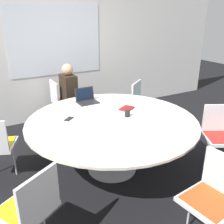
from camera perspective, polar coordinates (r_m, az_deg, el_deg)
ground_plane at (r=3.60m, az=0.00°, el=-12.72°), size 16.00×16.00×0.00m
wall_back at (r=5.10m, az=-12.64°, el=13.47°), size 8.00×0.07×2.70m
conference_table at (r=3.27m, az=0.00°, el=-3.00°), size 2.21×2.21×0.75m
chair_0 at (r=4.82m, az=-11.47°, el=3.00°), size 0.43×0.45×0.87m
chair_2 at (r=2.34m, az=-18.22°, el=-19.54°), size 0.59×0.59×0.87m
chair_3 at (r=2.52m, az=22.31°, el=-16.82°), size 0.47×0.49×0.87m
chair_4 at (r=3.72m, az=23.49°, el=-4.11°), size 0.59×0.58×0.87m
chair_5 at (r=4.63m, az=6.98°, el=2.52°), size 0.60×0.60×0.87m
person_0 at (r=4.57m, az=-9.66°, el=4.62°), size 0.27×0.37×1.22m
laptop at (r=3.87m, az=-5.87°, el=3.03°), size 0.31×0.26×0.21m
spiral_notebook at (r=3.58m, az=3.39°, el=0.83°), size 0.26×0.23×0.02m
coffee_cup at (r=3.31m, az=3.52°, el=-0.31°), size 0.07×0.07×0.09m
cell_phone at (r=3.28m, az=-9.80°, el=-1.55°), size 0.15×0.14×0.01m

